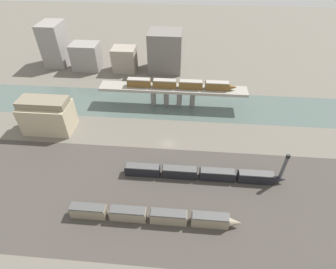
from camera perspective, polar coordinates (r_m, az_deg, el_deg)
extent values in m
plane|color=#666056|center=(97.74, -0.05, -1.99)|extent=(400.00, 400.00, 0.00)
cube|color=#423D38|center=(81.56, -1.52, -13.29)|extent=(280.00, 42.00, 0.01)
cube|color=#4C5B56|center=(118.35, 1.02, 6.44)|extent=(320.00, 23.05, 0.01)
cube|color=gray|center=(113.98, 1.07, 9.93)|extent=(63.17, 7.30, 1.24)
cylinder|color=gray|center=(117.05, -3.22, 8.20)|extent=(2.24, 2.24, 7.69)
cylinder|color=gray|center=(116.46, -0.38, 8.09)|extent=(2.24, 2.24, 7.69)
cylinder|color=gray|center=(116.16, 2.48, 7.95)|extent=(2.24, 2.24, 7.69)
cylinder|color=gray|center=(116.14, 5.34, 7.80)|extent=(2.24, 2.24, 7.69)
cube|color=brown|center=(114.64, -6.35, 11.12)|extent=(9.91, 2.94, 3.11)
cube|color=#9E998E|center=(113.81, -6.41, 11.89)|extent=(9.52, 2.71, 0.40)
cube|color=brown|center=(113.16, -0.74, 10.96)|extent=(9.91, 2.94, 3.11)
cube|color=#9E998E|center=(112.32, -0.75, 11.74)|extent=(9.52, 2.71, 0.40)
cube|color=brown|center=(112.74, 4.95, 10.69)|extent=(9.91, 2.94, 3.11)
cube|color=#9E998E|center=(111.90, 5.01, 11.47)|extent=(9.52, 2.71, 0.40)
cube|color=brown|center=(113.41, 10.63, 10.32)|extent=(9.91, 2.94, 3.11)
cube|color=#9E998E|center=(112.57, 10.73, 11.09)|extent=(9.52, 2.71, 0.40)
cone|color=brown|center=(114.41, 13.99, 9.98)|extent=(3.47, 2.65, 2.65)
cube|color=gray|center=(79.49, -16.90, -15.69)|extent=(10.08, 2.89, 3.66)
cube|color=#4C4C4C|center=(77.88, -17.19, -14.84)|extent=(9.68, 2.66, 0.40)
cube|color=gray|center=(76.59, -8.66, -16.78)|extent=(10.08, 2.89, 3.66)
cube|color=#4C4C4C|center=(74.92, -8.82, -15.92)|extent=(9.68, 2.66, 0.40)
cube|color=gray|center=(75.28, 0.13, -17.56)|extent=(10.08, 2.89, 3.66)
cube|color=#4C4C4C|center=(73.58, 0.13, -16.71)|extent=(9.68, 2.66, 0.40)
cube|color=gray|center=(75.64, 9.09, -17.96)|extent=(10.08, 2.89, 3.66)
cube|color=#4C4C4C|center=(73.94, 9.26, -17.12)|extent=(9.68, 2.66, 0.40)
cone|color=gray|center=(76.81, 14.40, -18.07)|extent=(3.53, 2.60, 2.60)
cube|color=black|center=(86.36, -5.54, -7.76)|extent=(11.24, 2.86, 3.39)
cube|color=#4C4C4C|center=(84.98, -5.62, -6.90)|extent=(10.79, 2.63, 0.40)
cube|color=black|center=(85.37, 2.52, -8.29)|extent=(11.24, 2.86, 3.39)
cube|color=#4C4C4C|center=(83.97, 2.56, -7.43)|extent=(10.79, 2.63, 0.40)
cube|color=black|center=(86.07, 10.63, -8.66)|extent=(11.24, 2.86, 3.39)
cube|color=#4C4C4C|center=(84.67, 10.79, -7.81)|extent=(10.79, 2.63, 0.40)
cube|color=black|center=(88.41, 18.48, -8.86)|extent=(11.24, 2.86, 3.39)
cube|color=#4C4C4C|center=(87.05, 18.73, -8.03)|extent=(10.79, 2.63, 0.40)
cone|color=black|center=(90.79, 23.14, -8.97)|extent=(3.93, 2.58, 2.58)
cube|color=tan|center=(111.35, -24.64, 3.45)|extent=(18.38, 10.85, 11.19)
cube|color=#7C725C|center=(107.84, -25.62, 6.36)|extent=(18.01, 7.59, 2.46)
cylinder|color=#4C4C51|center=(88.41, 23.65, -7.14)|extent=(1.04, 1.04, 10.63)
cube|color=black|center=(84.50, 24.69, -4.38)|extent=(1.00, 0.70, 1.20)
cube|color=gray|center=(164.06, -23.38, 17.63)|extent=(11.10, 15.09, 22.53)
cube|color=gray|center=(153.82, -17.32, 15.90)|extent=(14.41, 10.77, 13.90)
cube|color=gray|center=(147.89, -9.44, 15.87)|extent=(12.18, 10.32, 12.43)
cube|color=slate|center=(145.07, -0.59, 17.68)|extent=(17.16, 15.15, 20.70)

